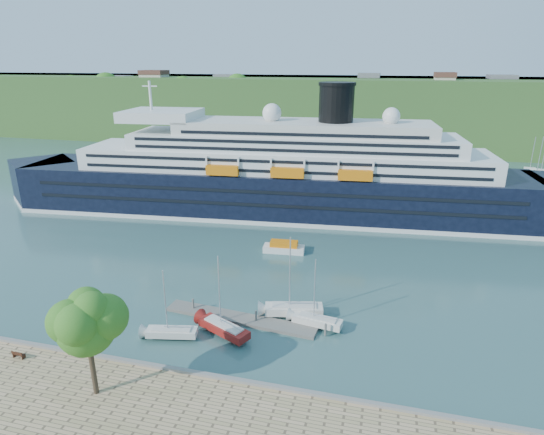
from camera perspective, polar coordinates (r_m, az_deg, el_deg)
The scene contains 12 objects.
ground at distance 49.49m, azimuth -11.68°, elevation -19.10°, with size 400.00×400.00×0.00m, color #315756.
far_hillside at distance 181.27m, azimuth 8.65°, elevation 13.20°, with size 400.00×50.00×24.00m, color #315220.
quay_coping at distance 48.65m, azimuth -11.88°, elevation -18.17°, with size 220.00×0.50×0.30m, color slate.
cruise_ship at distance 92.02m, azimuth -0.01°, elevation 8.49°, with size 117.83×17.16×26.46m, color black, non-canonical shape.
park_bench at distance 55.83m, azimuth -29.19°, elevation -14.71°, with size 1.43×0.59×0.92m, color #432113, non-canonical shape.
promenade_tree at distance 44.97m, azimuth -22.05°, elevation -14.03°, with size 6.95×6.95×11.52m, color #2A631A, non-canonical shape.
floating_pontoon at distance 57.38m, azimuth -4.05°, elevation -12.53°, with size 19.33×2.36×0.43m, color slate, non-canonical shape.
sailboat_white_near at distance 53.13m, azimuth -12.72°, elevation -10.91°, with size 6.38×1.77×8.24m, color silver, non-canonical shape.
sailboat_red at distance 52.35m, azimuth -6.19°, elevation -10.19°, with size 7.37×2.05×9.51m, color maroon, non-canonical shape.
sailboat_white_far at distance 54.14m, azimuth 5.82°, elevation -9.76°, with size 6.55×1.82×8.45m, color silver, non-canonical shape.
tender_launch at distance 75.60m, azimuth 1.50°, elevation -3.68°, with size 6.87×2.35×1.90m, color orange, non-canonical shape.
sailboat_extra at distance 55.61m, azimuth 2.82°, elevation -7.84°, with size 7.88×2.19×10.18m, color silver, non-canonical shape.
Camera 1 is at (18.59, -34.37, 30.37)m, focal length 30.00 mm.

